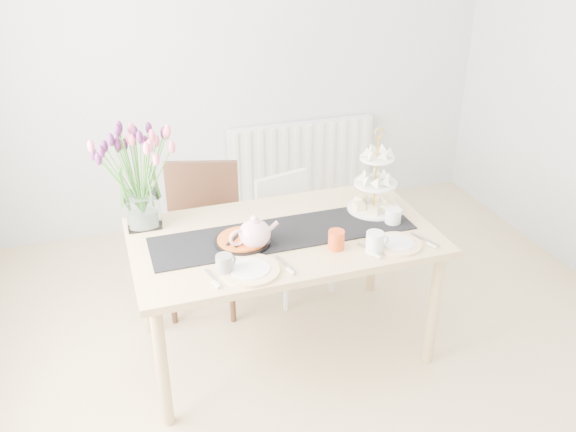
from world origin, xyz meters
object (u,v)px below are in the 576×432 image
object	(u,v)px
cream_jug	(393,216)
plate_right	(398,244)
mug_orange	(336,240)
tulip_vase	(136,163)
chair_brown	(203,226)
mug_white	(375,242)
mug_grey	(224,264)
chair_white	(289,226)
teapot	(255,234)
cake_stand	(375,190)
tart_tin	(243,241)
dining_table	(284,246)
radiator	(301,158)
plate_left	(250,270)

from	to	relation	value
cream_jug	plate_right	xyz separation A→B (m)	(-0.08, -0.22, -0.04)
plate_right	mug_orange	bearing A→B (deg)	167.29
tulip_vase	mug_orange	size ratio (longest dim) A/B	6.66
chair_brown	mug_white	bearing A→B (deg)	-37.13
mug_white	mug_grey	bearing A→B (deg)	176.31
chair_white	teapot	bearing A→B (deg)	-134.30
mug_white	teapot	bearing A→B (deg)	157.73
cake_stand	tart_tin	world-z (taller)	cake_stand
mug_orange	plate_right	bearing A→B (deg)	-59.85
dining_table	cream_jug	xyz separation A→B (m)	(0.60, -0.08, 0.12)
dining_table	mug_orange	distance (m)	0.33
dining_table	mug_orange	world-z (taller)	mug_orange
plate_right	tulip_vase	bearing A→B (deg)	152.32
radiator	dining_table	bearing A→B (deg)	-112.56
cream_jug	plate_right	bearing A→B (deg)	-130.89
mug_white	plate_left	distance (m)	0.65
chair_brown	chair_white	bearing A→B (deg)	15.34
chair_brown	chair_white	distance (m)	0.57
dining_table	tart_tin	size ratio (longest dim) A/B	5.50
chair_white	mug_orange	bearing A→B (deg)	-105.79
cream_jug	plate_left	world-z (taller)	cream_jug
cream_jug	tart_tin	bearing A→B (deg)	156.76
cake_stand	teapot	world-z (taller)	cake_stand
plate_right	tart_tin	bearing A→B (deg)	160.79
dining_table	cake_stand	xyz separation A→B (m)	(0.57, 0.10, 0.20)
mug_grey	teapot	bearing A→B (deg)	13.33
chair_brown	plate_left	bearing A→B (deg)	-70.23
mug_orange	teapot	bearing A→B (deg)	113.65
mug_grey	plate_right	xyz separation A→B (m)	(0.90, -0.02, -0.04)
tart_tin	radiator	bearing A→B (deg)	61.45
chair_brown	tulip_vase	distance (m)	0.75
mug_grey	plate_right	bearing A→B (deg)	-30.35
teapot	plate_left	world-z (taller)	teapot
chair_white	cream_jug	bearing A→B (deg)	-76.08
radiator	plate_left	distance (m)	2.19
dining_table	chair_brown	world-z (taller)	chair_brown
chair_brown	mug_orange	bearing A→B (deg)	-41.93
cream_jug	mug_grey	bearing A→B (deg)	170.85
chair_white	cake_stand	distance (m)	0.76
plate_right	teapot	bearing A→B (deg)	163.64
plate_right	cream_jug	bearing A→B (deg)	69.39
teapot	tart_tin	distance (m)	0.10
teapot	mug_grey	size ratio (longest dim) A/B	2.73
chair_white	mug_grey	xyz separation A→B (m)	(-0.62, -0.89, 0.36)
radiator	plate_left	size ratio (longest dim) A/B	4.14
chair_white	tart_tin	size ratio (longest dim) A/B	2.62
chair_brown	tart_tin	distance (m)	0.71
plate_left	plate_right	size ratio (longest dim) A/B	1.19
teapot	mug_white	world-z (taller)	teapot
mug_orange	mug_grey	bearing A→B (deg)	137.29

